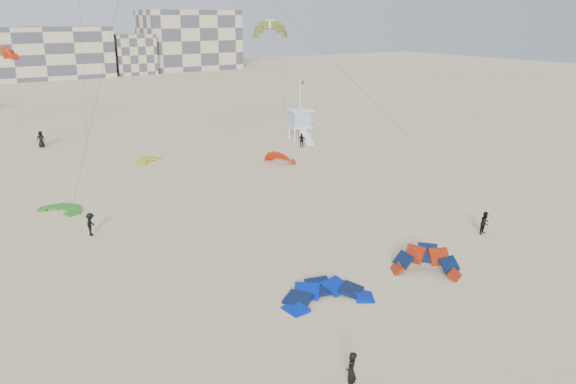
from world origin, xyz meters
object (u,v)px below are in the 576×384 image
kitesurfer_main (351,372)px  lifeguard_tower_near (300,125)px  kite_ground_blue (327,299)px  kite_ground_orange (425,273)px

kitesurfer_main → lifeguard_tower_near: lifeguard_tower_near is taller
kite_ground_blue → kite_ground_orange: (6.85, -0.58, 0.00)m
kite_ground_blue → kite_ground_orange: size_ratio=1.21×
kite_ground_orange → kitesurfer_main: size_ratio=2.25×
kite_ground_orange → kitesurfer_main: (-10.64, -6.05, 0.87)m
kite_ground_blue → lifeguard_tower_near: bearing=71.1°
kitesurfer_main → lifeguard_tower_near: 47.69m
kite_ground_blue → lifeguard_tower_near: (21.40, 33.84, 1.87)m
kitesurfer_main → kite_ground_orange: bearing=173.5°
kite_ground_blue → kite_ground_orange: 6.87m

